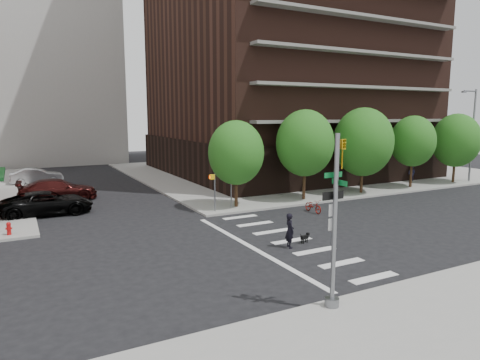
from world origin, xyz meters
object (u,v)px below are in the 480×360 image
(fire_hydrant, at_px, (9,228))
(parked_car_maroon, at_px, (58,190))
(dog_walker, at_px, (290,230))
(pedestrian_far, at_px, (412,173))
(parked_car_black, at_px, (48,203))
(traffic_signal, at_px, (335,235))
(scooter, at_px, (313,206))
(parked_car_silver, at_px, (37,176))

(fire_hydrant, height_order, parked_car_maroon, parked_car_maroon)
(dog_walker, height_order, pedestrian_far, dog_walker)
(parked_car_black, xyz_separation_m, pedestrian_far, (33.25, -1.73, 0.10))
(traffic_signal, xyz_separation_m, scooter, (8.65, 12.40, -2.24))
(parked_car_maroon, height_order, dog_walker, dog_walker)
(parked_car_black, distance_m, scooter, 18.16)
(parked_car_maroon, relative_size, pedestrian_far, 3.84)
(parked_car_maroon, distance_m, parked_car_silver, 9.59)
(parked_car_black, height_order, parked_car_silver, parked_car_black)
(pedestrian_far, bearing_deg, dog_walker, -64.33)
(scooter, bearing_deg, traffic_signal, -123.99)
(traffic_signal, bearing_deg, fire_hydrant, 123.26)
(fire_hydrant, relative_size, pedestrian_far, 0.48)
(parked_car_black, bearing_deg, parked_car_maroon, -11.29)
(traffic_signal, xyz_separation_m, pedestrian_far, (25.52, 18.49, -1.79))
(parked_car_silver, height_order, dog_walker, dog_walker)
(traffic_signal, height_order, fire_hydrant, traffic_signal)
(parked_car_black, bearing_deg, traffic_signal, -158.18)
(fire_hydrant, height_order, parked_car_black, parked_car_black)
(traffic_signal, bearing_deg, pedestrian_far, 35.93)
(traffic_signal, distance_m, parked_car_silver, 35.64)
(scooter, bearing_deg, pedestrian_far, 20.77)
(parked_car_silver, bearing_deg, pedestrian_far, -115.29)
(parked_car_black, bearing_deg, dog_walker, -141.75)
(fire_hydrant, height_order, scooter, scooter)
(dog_walker, distance_m, pedestrian_far, 25.76)
(parked_car_silver, xyz_separation_m, scooter, (16.38, -22.34, -0.32))
(fire_hydrant, distance_m, parked_car_silver, 19.58)
(parked_car_maroon, bearing_deg, pedestrian_far, -99.04)
(fire_hydrant, distance_m, scooter, 18.90)
(traffic_signal, height_order, pedestrian_far, traffic_signal)
(scooter, xyz_separation_m, dog_walker, (-5.96, -5.82, 0.43))
(dog_walker, bearing_deg, pedestrian_far, -51.88)
(traffic_signal, bearing_deg, parked_car_silver, 102.55)
(parked_car_black, bearing_deg, scooter, -114.65)
(parked_car_black, xyz_separation_m, parked_car_silver, (0.00, 14.51, -0.02))
(parked_car_maroon, bearing_deg, traffic_signal, -162.46)
(parked_car_black, height_order, scooter, parked_car_black)
(parked_car_silver, height_order, pedestrian_far, pedestrian_far)
(parked_car_black, xyz_separation_m, scooter, (16.38, -7.83, -0.35))
(fire_hydrant, relative_size, parked_car_silver, 0.15)
(parked_car_silver, height_order, scooter, parked_car_silver)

